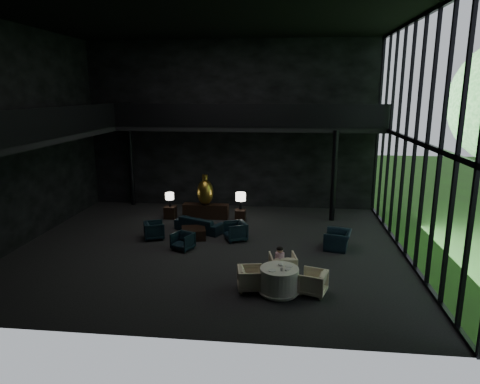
# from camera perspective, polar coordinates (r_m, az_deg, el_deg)

# --- Properties ---
(floor) EXTENTS (14.00, 12.00, 0.02)m
(floor) POSITION_cam_1_polar(r_m,az_deg,el_deg) (15.94, -4.01, -7.38)
(floor) COLOR black
(floor) RESTS_ON ground
(ceiling) EXTENTS (14.00, 12.00, 0.02)m
(ceiling) POSITION_cam_1_polar(r_m,az_deg,el_deg) (15.11, -4.54, 22.33)
(ceiling) COLOR black
(ceiling) RESTS_ON ground
(wall_back) EXTENTS (14.00, 0.04, 8.00)m
(wall_back) POSITION_cam_1_polar(r_m,az_deg,el_deg) (20.91, -1.24, 8.84)
(wall_back) COLOR black
(wall_back) RESTS_ON ground
(wall_front) EXTENTS (14.00, 0.04, 8.00)m
(wall_front) POSITION_cam_1_polar(r_m,az_deg,el_deg) (9.23, -11.04, 2.98)
(wall_front) COLOR black
(wall_front) RESTS_ON ground
(wall_left) EXTENTS (0.04, 12.00, 8.00)m
(wall_left) POSITION_cam_1_polar(r_m,az_deg,el_deg) (17.67, -27.34, 6.57)
(wall_left) COLOR black
(wall_left) RESTS_ON ground
(curtain_wall) EXTENTS (0.20, 12.00, 8.00)m
(curtain_wall) POSITION_cam_1_polar(r_m,az_deg,el_deg) (15.34, 22.36, 6.25)
(curtain_wall) COLOR black
(curtain_wall) RESTS_ON ground
(mezzanine_left) EXTENTS (2.00, 12.00, 0.25)m
(mezzanine_left) POSITION_cam_1_polar(r_m,az_deg,el_deg) (17.14, -24.53, 6.69)
(mezzanine_left) COLOR black
(mezzanine_left) RESTS_ON wall_left
(mezzanine_back) EXTENTS (12.00, 2.00, 0.25)m
(mezzanine_back) POSITION_cam_1_polar(r_m,az_deg,el_deg) (19.81, 1.28, 8.59)
(mezzanine_back) COLOR black
(mezzanine_back) RESTS_ON wall_back
(railing_left) EXTENTS (0.06, 12.00, 1.00)m
(railing_left) POSITION_cam_1_polar(r_m,az_deg,el_deg) (16.61, -21.73, 8.85)
(railing_left) COLOR black
(railing_left) RESTS_ON mezzanine_left
(railing_back) EXTENTS (12.00, 0.06, 1.00)m
(railing_back) POSITION_cam_1_polar(r_m,az_deg,el_deg) (18.77, 1.02, 10.17)
(railing_back) COLOR black
(railing_back) RESTS_ON mezzanine_back
(column_nw) EXTENTS (0.24, 0.24, 4.00)m
(column_nw) POSITION_cam_1_polar(r_m,az_deg,el_deg) (22.08, -14.31, 3.43)
(column_nw) COLOR black
(column_nw) RESTS_ON floor
(column_ne) EXTENTS (0.24, 0.24, 4.00)m
(column_ne) POSITION_cam_1_polar(r_m,az_deg,el_deg) (19.12, 12.40, 2.06)
(column_ne) COLOR black
(column_ne) RESTS_ON floor
(console) EXTENTS (2.06, 0.47, 0.65)m
(console) POSITION_cam_1_polar(r_m,az_deg,el_deg) (19.43, -4.59, -2.56)
(console) COLOR black
(console) RESTS_ON floor
(bronze_urn) EXTENTS (0.73, 0.73, 1.36)m
(bronze_urn) POSITION_cam_1_polar(r_m,az_deg,el_deg) (19.16, -4.66, 0.02)
(bronze_urn) COLOR olive
(bronze_urn) RESTS_ON console
(side_table_left) EXTENTS (0.50, 0.50, 0.55)m
(side_table_left) POSITION_cam_1_polar(r_m,az_deg,el_deg) (19.64, -9.27, -2.68)
(side_table_left) COLOR black
(side_table_left) RESTS_ON floor
(table_lamp_left) EXTENTS (0.38, 0.38, 0.64)m
(table_lamp_left) POSITION_cam_1_polar(r_m,az_deg,el_deg) (19.44, -9.37, -0.62)
(table_lamp_left) COLOR black
(table_lamp_left) RESTS_ON side_table_left
(side_table_right) EXTENTS (0.45, 0.45, 0.50)m
(side_table_right) POSITION_cam_1_polar(r_m,az_deg,el_deg) (19.01, 0.04, -3.12)
(side_table_right) COLOR black
(side_table_right) RESTS_ON floor
(table_lamp_right) EXTENTS (0.45, 0.45, 0.75)m
(table_lamp_right) POSITION_cam_1_polar(r_m,az_deg,el_deg) (18.95, 0.09, -0.72)
(table_lamp_right) COLOR black
(table_lamp_right) RESTS_ON side_table_right
(sofa) EXTENTS (2.13, 1.41, 0.81)m
(sofa) POSITION_cam_1_polar(r_m,az_deg,el_deg) (17.67, -5.37, -3.94)
(sofa) COLOR #132D44
(sofa) RESTS_ON floor
(lounge_armchair_west) EXTENTS (0.89, 0.91, 0.73)m
(lounge_armchair_west) POSITION_cam_1_polar(r_m,az_deg,el_deg) (17.02, -11.37, -4.95)
(lounge_armchair_west) COLOR black
(lounge_armchair_west) RESTS_ON floor
(lounge_armchair_east) EXTENTS (1.00, 1.03, 0.82)m
(lounge_armchair_east) POSITION_cam_1_polar(r_m,az_deg,el_deg) (16.52, -0.61, -5.09)
(lounge_armchair_east) COLOR black
(lounge_armchair_east) RESTS_ON floor
(lounge_armchair_south) EXTENTS (0.79, 0.77, 0.63)m
(lounge_armchair_south) POSITION_cam_1_polar(r_m,az_deg,el_deg) (15.74, -7.63, -6.53)
(lounge_armchair_south) COLOR black
(lounge_armchair_south) RESTS_ON floor
(window_armchair) EXTENTS (0.86, 1.12, 0.87)m
(window_armchair) POSITION_cam_1_polar(r_m,az_deg,el_deg) (16.03, 12.91, -5.91)
(window_armchair) COLOR black
(window_armchair) RESTS_ON floor
(coffee_table) EXTENTS (1.11, 1.11, 0.41)m
(coffee_table) POSITION_cam_1_polar(r_m,az_deg,el_deg) (16.90, -6.22, -5.47)
(coffee_table) COLOR black
(coffee_table) RESTS_ON floor
(dining_table) EXTENTS (1.25, 1.25, 0.75)m
(dining_table) POSITION_cam_1_polar(r_m,az_deg,el_deg) (12.47, 5.24, -11.85)
(dining_table) COLOR white
(dining_table) RESTS_ON floor
(dining_chair_north) EXTENTS (0.94, 0.90, 0.84)m
(dining_chair_north) POSITION_cam_1_polar(r_m,az_deg,el_deg) (13.44, 5.72, -9.52)
(dining_chair_north) COLOR beige
(dining_chair_north) RESTS_ON floor
(dining_chair_east) EXTENTS (0.84, 0.87, 0.72)m
(dining_chair_east) POSITION_cam_1_polar(r_m,az_deg,el_deg) (12.52, 9.68, -11.72)
(dining_chair_east) COLOR beige
(dining_chair_east) RESTS_ON floor
(dining_chair_west) EXTENTS (0.76, 0.80, 0.72)m
(dining_chair_west) POSITION_cam_1_polar(r_m,az_deg,el_deg) (12.59, 1.43, -11.38)
(dining_chair_west) COLOR beige
(dining_chair_west) RESTS_ON floor
(child) EXTENTS (0.28, 0.28, 0.60)m
(child) POSITION_cam_1_polar(r_m,az_deg,el_deg) (13.15, 5.33, -8.49)
(child) COLOR #D8A0AA
(child) RESTS_ON dining_chair_north
(plate_a) EXTENTS (0.27, 0.27, 0.01)m
(plate_a) POSITION_cam_1_polar(r_m,az_deg,el_deg) (12.11, 4.30, -10.39)
(plate_a) COLOR white
(plate_a) RESTS_ON dining_table
(plate_b) EXTENTS (0.28, 0.28, 0.01)m
(plate_b) POSITION_cam_1_polar(r_m,az_deg,el_deg) (12.43, 6.53, -9.80)
(plate_b) COLOR white
(plate_b) RESTS_ON dining_table
(saucer) EXTENTS (0.21, 0.21, 0.01)m
(saucer) POSITION_cam_1_polar(r_m,az_deg,el_deg) (12.25, 6.39, -10.17)
(saucer) COLOR white
(saucer) RESTS_ON dining_table
(coffee_cup) EXTENTS (0.08, 0.08, 0.06)m
(coffee_cup) POSITION_cam_1_polar(r_m,az_deg,el_deg) (12.12, 6.13, -10.25)
(coffee_cup) COLOR white
(coffee_cup) RESTS_ON saucer
(cereal_bowl) EXTENTS (0.16, 0.16, 0.08)m
(cereal_bowl) POSITION_cam_1_polar(r_m,az_deg,el_deg) (12.44, 5.44, -9.59)
(cereal_bowl) COLOR white
(cereal_bowl) RESTS_ON dining_table
(cream_pot) EXTENTS (0.09, 0.09, 0.08)m
(cream_pot) POSITION_cam_1_polar(r_m,az_deg,el_deg) (12.11, 5.57, -10.26)
(cream_pot) COLOR #99999E
(cream_pot) RESTS_ON dining_table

